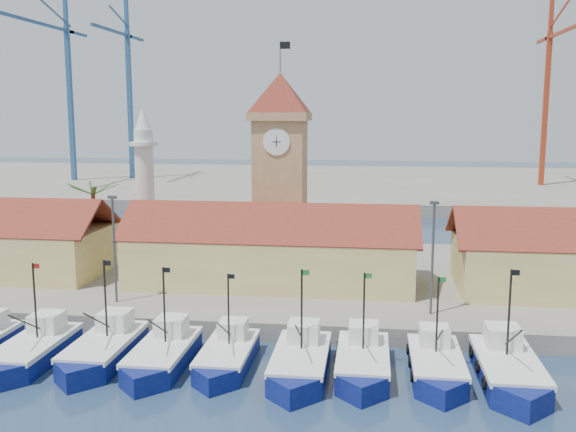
# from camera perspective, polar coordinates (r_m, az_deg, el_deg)

# --- Properties ---
(ground) EXTENTS (400.00, 400.00, 0.00)m
(ground) POSITION_cam_1_polar(r_m,az_deg,el_deg) (42.67, -5.73, -14.74)
(ground) COLOR #1C304C
(ground) RESTS_ON ground
(quay) EXTENTS (140.00, 32.00, 1.50)m
(quay) POSITION_cam_1_polar(r_m,az_deg,el_deg) (64.76, -0.92, -5.62)
(quay) COLOR gray
(quay) RESTS_ON ground
(terminal) EXTENTS (240.00, 80.00, 2.00)m
(terminal) POSITION_cam_1_polar(r_m,az_deg,el_deg) (149.13, 3.86, 2.86)
(terminal) COLOR gray
(terminal) RESTS_ON ground
(boat_1) EXTENTS (3.55, 9.72, 7.35)m
(boat_1) POSITION_cam_1_polar(r_m,az_deg,el_deg) (48.91, -21.84, -11.23)
(boat_1) COLOR #0C125C
(boat_1) RESTS_ON ground
(boat_2) EXTENTS (3.63, 9.95, 7.53)m
(boat_2) POSITION_cam_1_polar(r_m,az_deg,el_deg) (47.50, -16.17, -11.52)
(boat_2) COLOR #0C125C
(boat_2) RESTS_ON ground
(boat_3) EXTENTS (3.49, 9.57, 7.24)m
(boat_3) POSITION_cam_1_polar(r_m,az_deg,el_deg) (45.68, -11.16, -12.20)
(boat_3) COLOR #0C125C
(boat_3) RESTS_ON ground
(boat_4) EXTENTS (3.27, 8.96, 6.78)m
(boat_4) POSITION_cam_1_polar(r_m,az_deg,el_deg) (45.03, -5.48, -12.45)
(boat_4) COLOR #0C125C
(boat_4) RESTS_ON ground
(boat_5) EXTENTS (3.59, 9.82, 7.43)m
(boat_5) POSITION_cam_1_polar(r_m,az_deg,el_deg) (43.54, 1.07, -13.09)
(boat_5) COLOR #0C125C
(boat_5) RESTS_ON ground
(boat_6) EXTENTS (3.46, 9.47, 7.16)m
(boat_6) POSITION_cam_1_polar(r_m,az_deg,el_deg) (43.95, 6.66, -12.97)
(boat_6) COLOR #0C125C
(boat_6) RESTS_ON ground
(boat_7) EXTENTS (3.38, 9.27, 7.02)m
(boat_7) POSITION_cam_1_polar(r_m,az_deg,el_deg) (44.35, 13.08, -12.97)
(boat_7) COLOR #0C125C
(boat_7) RESTS_ON ground
(boat_8) EXTENTS (3.76, 10.29, 7.79)m
(boat_8) POSITION_cam_1_polar(r_m,az_deg,el_deg) (44.59, 19.05, -13.01)
(boat_8) COLOR #0C125C
(boat_8) RESTS_ON ground
(hall_center) EXTENTS (27.04, 10.13, 7.61)m
(hall_center) POSITION_cam_1_polar(r_m,az_deg,el_deg) (60.15, -1.48, -3.60)
(hall_center) COLOR #E4D67D
(hall_center) RESTS_ON quay
(clock_tower) EXTENTS (5.80, 5.80, 22.70)m
(clock_tower) POSITION_cam_1_polar(r_m,az_deg,el_deg) (64.82, -0.69, 4.46)
(clock_tower) COLOR tan
(clock_tower) RESTS_ON quay
(minaret) EXTENTS (3.00, 3.00, 16.30)m
(minaret) POSITION_cam_1_polar(r_m,az_deg,el_deg) (70.62, -12.61, 2.81)
(minaret) COLOR silver
(minaret) RESTS_ON quay
(palm_tree) EXTENTS (5.60, 5.03, 8.39)m
(palm_tree) POSITION_cam_1_polar(r_m,az_deg,el_deg) (71.12, -16.85, -0.15)
(palm_tree) COLOR brown
(palm_tree) RESTS_ON quay
(lamp_posts) EXTENTS (80.70, 0.25, 9.03)m
(lamp_posts) POSITION_cam_1_polar(r_m,az_deg,el_deg) (51.83, -2.30, -2.86)
(lamp_posts) COLOR #3F3F44
(lamp_posts) RESTS_ON quay
(crane_blue_far) EXTENTS (1.00, 37.74, 41.42)m
(crane_blue_far) POSITION_cam_1_polar(r_m,az_deg,el_deg) (153.82, -19.26, 11.67)
(crane_blue_far) COLOR #29517E
(crane_blue_far) RESTS_ON terminal
(crane_blue_near) EXTENTS (1.00, 29.16, 40.89)m
(crane_blue_near) POSITION_cam_1_polar(r_m,az_deg,el_deg) (155.70, -14.08, 11.50)
(crane_blue_near) COLOR #29517E
(crane_blue_near) RESTS_ON terminal
(crane_red_right) EXTENTS (1.00, 33.59, 38.83)m
(crane_red_right) POSITION_cam_1_polar(r_m,az_deg,el_deg) (146.06, 22.20, 10.97)
(crane_red_right) COLOR #A53319
(crane_red_right) RESTS_ON terminal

